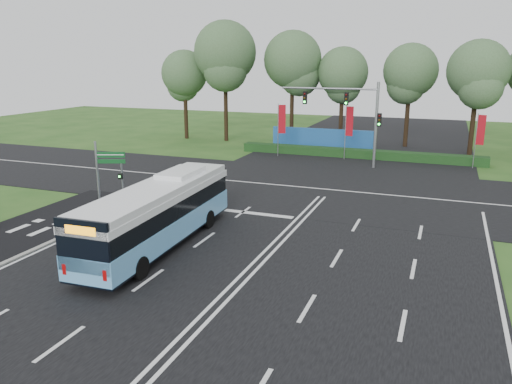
# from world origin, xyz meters

# --- Properties ---
(ground) EXTENTS (120.00, 120.00, 0.00)m
(ground) POSITION_xyz_m (0.00, 0.00, 0.00)
(ground) COLOR #26501A
(ground) RESTS_ON ground
(road_main) EXTENTS (20.00, 120.00, 0.04)m
(road_main) POSITION_xyz_m (0.00, 0.00, 0.02)
(road_main) COLOR black
(road_main) RESTS_ON ground
(road_cross) EXTENTS (120.00, 14.00, 0.05)m
(road_cross) POSITION_xyz_m (0.00, 12.00, 0.03)
(road_cross) COLOR black
(road_cross) RESTS_ON ground
(bike_path) EXTENTS (5.00, 18.00, 0.06)m
(bike_path) POSITION_xyz_m (-12.50, -3.00, 0.03)
(bike_path) COLOR black
(bike_path) RESTS_ON ground
(kerb_strip) EXTENTS (0.25, 18.00, 0.12)m
(kerb_strip) POSITION_xyz_m (-10.10, -3.00, 0.06)
(kerb_strip) COLOR gray
(kerb_strip) RESTS_ON ground
(city_bus) EXTENTS (2.81, 11.38, 3.24)m
(city_bus) POSITION_xyz_m (-4.92, -1.44, 1.63)
(city_bus) COLOR #63ACE6
(city_bus) RESTS_ON ground
(pedestrian_signal) EXTENTS (0.28, 0.40, 3.02)m
(pedestrian_signal) POSITION_xyz_m (-10.20, 3.08, 1.65)
(pedestrian_signal) COLOR gray
(pedestrian_signal) RESTS_ON ground
(street_sign) EXTENTS (1.58, 0.67, 4.29)m
(street_sign) POSITION_xyz_m (-10.42, 1.75, 2.68)
(street_sign) COLOR gray
(street_sign) RESTS_ON ground
(banner_flag_left) EXTENTS (0.69, 0.28, 4.86)m
(banner_flag_left) POSITION_xyz_m (-6.83, 22.73, 3.15)
(banner_flag_left) COLOR gray
(banner_flag_left) RESTS_ON ground
(banner_flag_mid) EXTENTS (0.71, 0.19, 4.86)m
(banner_flag_mid) POSITION_xyz_m (-0.76, 23.31, 3.15)
(banner_flag_mid) COLOR gray
(banner_flag_mid) RESTS_ON ground
(banner_flag_right) EXTENTS (0.65, 0.23, 4.52)m
(banner_flag_right) POSITION_xyz_m (9.90, 23.16, 2.95)
(banner_flag_right) COLOR gray
(banner_flag_right) RESTS_ON ground
(traffic_light_gantry) EXTENTS (8.41, 0.28, 7.00)m
(traffic_light_gantry) POSITION_xyz_m (0.21, 20.50, 4.66)
(traffic_light_gantry) COLOR gray
(traffic_light_gantry) RESTS_ON ground
(hedge) EXTENTS (22.00, 1.20, 0.80)m
(hedge) POSITION_xyz_m (0.00, 24.50, 0.40)
(hedge) COLOR #133514
(hedge) RESTS_ON ground
(blue_hoarding) EXTENTS (10.00, 0.30, 2.20)m
(blue_hoarding) POSITION_xyz_m (-4.00, 27.00, 1.10)
(blue_hoarding) COLOR #1B5194
(blue_hoarding) RESTS_ON ground
(eucalyptus_row) EXTENTS (47.75, 8.99, 12.84)m
(eucalyptus_row) POSITION_xyz_m (0.21, 30.71, 8.35)
(eucalyptus_row) COLOR black
(eucalyptus_row) RESTS_ON ground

